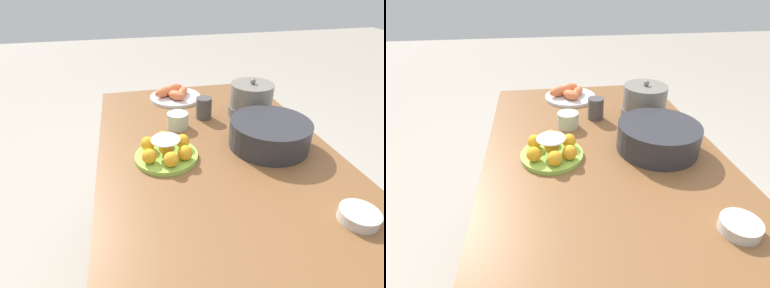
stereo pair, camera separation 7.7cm
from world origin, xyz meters
The scene contains 9 objects.
ground_plane centered at (0.00, 0.00, 0.00)m, with size 12.00×12.00×0.00m, color #B2A899.
dining_table centered at (0.00, 0.00, 0.67)m, with size 1.32×0.84×0.78m.
cake_plate centered at (0.02, -0.19, 0.81)m, with size 0.22×0.22×0.08m.
serving_bowl centered at (0.01, 0.20, 0.83)m, with size 0.29×0.29×0.10m.
sauce_bowl centered at (0.42, 0.26, 0.79)m, with size 0.10×0.10×0.03m.
seafood_platter centered at (-0.51, -0.07, 0.80)m, with size 0.25×0.25×0.07m.
cup_near centered at (-0.20, -0.11, 0.81)m, with size 0.09×0.09×0.06m.
cup_far centered at (-0.27, 0.02, 0.82)m, with size 0.07×0.07×0.09m.
warming_pot centered at (-0.25, 0.23, 0.85)m, with size 0.19×0.19×0.17m.
Camera 2 is at (0.90, -0.21, 1.35)m, focal length 28.00 mm.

